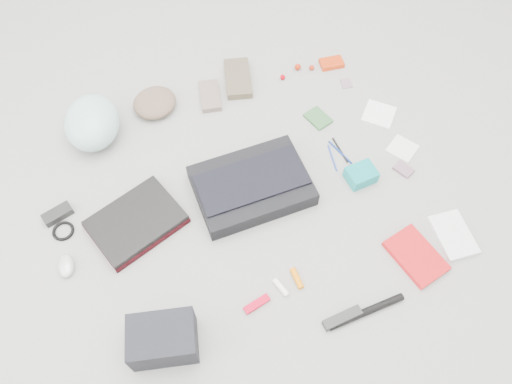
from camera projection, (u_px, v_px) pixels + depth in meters
name	position (u px, v px, depth m)	size (l,w,h in m)	color
ground_plane	(256.00, 198.00, 1.98)	(4.00, 4.00, 0.00)	gray
messenger_bag	(252.00, 186.00, 1.97)	(0.44, 0.31, 0.07)	black
bag_flap	(252.00, 180.00, 1.93)	(0.42, 0.19, 0.01)	black
laptop_sleeve	(137.00, 223.00, 1.91)	(0.33, 0.25, 0.02)	black
laptop	(135.00, 220.00, 1.89)	(0.33, 0.24, 0.02)	black
bike_helmet	(92.00, 123.00, 2.07)	(0.23, 0.28, 0.17)	#ADE1DE
beanie	(155.00, 103.00, 2.19)	(0.19, 0.18, 0.07)	brown
mitten_left	(210.00, 96.00, 2.24)	(0.09, 0.17, 0.03)	#7C665A
mitten_right	(238.00, 78.00, 2.29)	(0.11, 0.23, 0.03)	brown
power_brick	(58.00, 214.00, 1.93)	(0.11, 0.05, 0.03)	black
cable_coil	(63.00, 231.00, 1.90)	(0.08, 0.08, 0.01)	black
mouse	(66.00, 266.00, 1.82)	(0.06, 0.09, 0.04)	#BBBBBB
camera_bag	(163.00, 339.00, 1.63)	(0.22, 0.15, 0.14)	black
multitool	(257.00, 304.00, 1.75)	(0.10, 0.03, 0.02)	#BB001C
toiletry_tube_white	(281.00, 287.00, 1.78)	(0.02, 0.02, 0.07)	white
toiletry_tube_orange	(297.00, 278.00, 1.80)	(0.02, 0.02, 0.08)	orange
u_lock	(342.00, 318.00, 1.72)	(0.14, 0.04, 0.03)	black
bike_pump	(366.00, 312.00, 1.73)	(0.03, 0.03, 0.29)	black
book_red	(416.00, 256.00, 1.84)	(0.14, 0.22, 0.02)	red
book_white	(453.00, 235.00, 1.89)	(0.13, 0.19, 0.02)	silver
notepad	(318.00, 118.00, 2.18)	(0.08, 0.11, 0.01)	#316132
pen_blue	(332.00, 158.00, 2.08)	(0.01, 0.01, 0.13)	#273C9C
pen_black	(340.00, 150.00, 2.10)	(0.01, 0.01, 0.14)	black
pen_navy	(340.00, 152.00, 2.09)	(0.01, 0.01, 0.14)	navy
accordion_wallet	(361.00, 175.00, 2.01)	(0.11, 0.09, 0.06)	#0C8D8C
card_deck	(403.00, 169.00, 2.05)	(0.05, 0.07, 0.01)	gray
napkin_top	(379.00, 114.00, 2.20)	(0.13, 0.13, 0.01)	white
napkin_bottom	(402.00, 148.00, 2.10)	(0.11, 0.11, 0.01)	silver
lollipop_a	(283.00, 77.00, 2.30)	(0.02, 0.02, 0.02)	#B8000D
lollipop_b	(298.00, 67.00, 2.33)	(0.03, 0.03, 0.03)	#AC2107
lollipop_c	(312.00, 68.00, 2.33)	(0.02, 0.02, 0.02)	#A5230D
altoids_tin	(332.00, 63.00, 2.35)	(0.11, 0.07, 0.02)	red
stamp_sheet	(346.00, 83.00, 2.30)	(0.05, 0.06, 0.00)	gray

